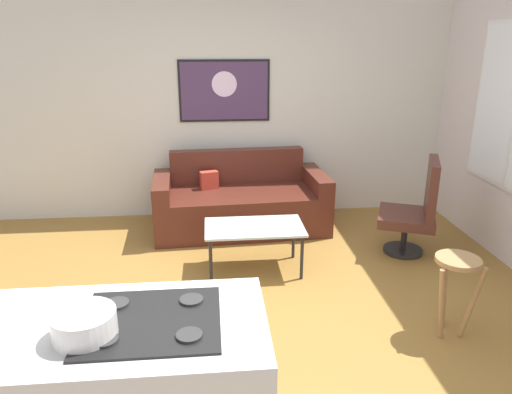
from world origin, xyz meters
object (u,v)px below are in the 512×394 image
Objects in this scene: couch at (240,203)px; wall_painting at (224,91)px; bar_stool at (456,276)px; mixing_bowl at (85,325)px; coffee_table at (254,230)px; armchair at (416,210)px.

wall_painting is (-0.14, 0.49, 1.21)m from couch.
bar_stool is 3.30m from wall_painting.
couch is 7.48× the size of mixing_bowl.
wall_painting is (-1.54, 2.73, 1.03)m from bar_stool.
mixing_bowl is at bearing -152.71° from bar_stool.
bar_stool is at bearing -57.87° from couch.
couch is at bearing 93.22° from coffee_table.
mixing_bowl is (-0.92, -2.33, 0.58)m from coffee_table.
wall_painting is at bearing 105.97° from couch.
coffee_table is 2.57m from mixing_bowl.
armchair is at bearing -26.98° from couch.
couch is 3.18× the size of bar_stool.
bar_stool is (1.34, -1.16, 0.08)m from coffee_table.
coffee_table is (0.06, -1.07, 0.11)m from couch.
couch reaches higher than coffee_table.
wall_painting reaches higher than mixing_bowl.
mixing_bowl is (-2.55, -2.54, 0.51)m from armchair.
couch is 1.08m from coffee_table.
bar_stool is (-0.29, -1.37, 0.01)m from armchair.
coffee_table is 1.47× the size of bar_stool.
coffee_table is at bearing -86.78° from couch.
coffee_table is at bearing 68.53° from mixing_bowl.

